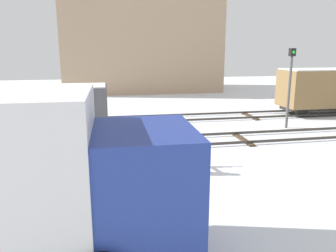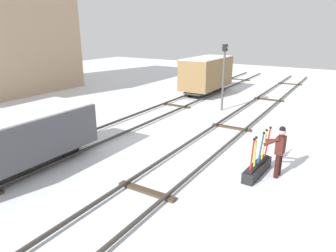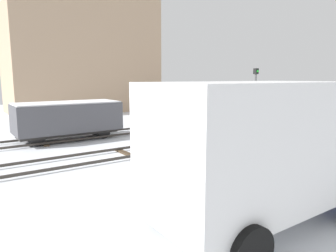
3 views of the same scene
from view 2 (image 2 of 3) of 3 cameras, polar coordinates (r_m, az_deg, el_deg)
ground_plane at (r=11.91m, az=5.89°, el=-4.98°), size 60.00×60.00×0.00m
track_main_line at (r=11.87m, az=5.90°, el=-4.51°), size 44.00×1.94×0.18m
track_siding_near at (r=14.25m, az=-10.50°, el=-0.82°), size 44.00×1.94×0.18m
switch_lever_frame at (r=10.50m, az=16.44°, el=-7.44°), size 1.95×0.48×1.45m
rail_worker at (r=10.31m, az=20.17°, el=-4.01°), size 0.57×0.66×1.71m
signal_post at (r=17.75m, az=10.44°, el=10.17°), size 0.24×0.32×3.76m
freight_car_back_track at (r=11.19m, az=-26.48°, el=-2.03°), size 5.11×2.23×1.96m
freight_car_mid_siding at (r=22.40m, az=7.28°, el=9.76°), size 4.84×2.11×2.62m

